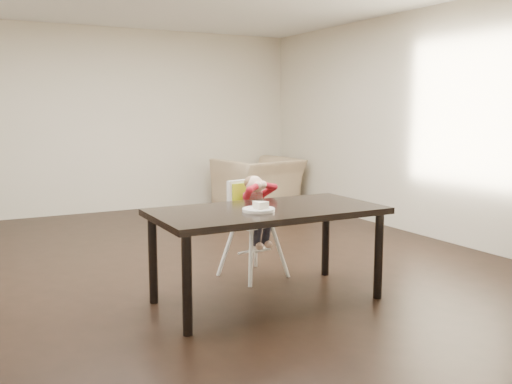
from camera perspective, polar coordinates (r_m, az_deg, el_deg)
ground at (r=5.56m, az=-6.18°, el=-7.62°), size 7.00×7.00×0.00m
room_walls at (r=5.36m, az=-6.50°, el=11.83°), size 6.02×7.02×2.71m
dining_table at (r=4.48m, az=1.13°, el=-2.63°), size 1.80×0.90×0.75m
high_chair at (r=5.16m, az=-0.45°, el=-1.36°), size 0.46×0.46×0.93m
plate at (r=4.33m, az=0.32°, el=-1.62°), size 0.26×0.26×0.07m
armchair at (r=8.88m, az=0.26°, el=1.74°), size 1.29×0.97×1.01m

